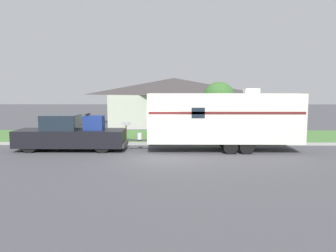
# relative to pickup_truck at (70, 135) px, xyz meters

# --- Properties ---
(ground_plane) EXTENTS (120.00, 120.00, 0.00)m
(ground_plane) POSITION_rel_pickup_truck_xyz_m (4.97, -1.89, -0.90)
(ground_plane) COLOR #47474C
(curb_strip) EXTENTS (80.00, 0.30, 0.14)m
(curb_strip) POSITION_rel_pickup_truck_xyz_m (4.97, 1.86, -0.83)
(curb_strip) COLOR #999993
(curb_strip) RESTS_ON ground_plane
(lawn_strip) EXTENTS (80.00, 7.00, 0.03)m
(lawn_strip) POSITION_rel_pickup_truck_xyz_m (4.97, 5.51, -0.89)
(lawn_strip) COLOR #477538
(lawn_strip) RESTS_ON ground_plane
(house_across_street) EXTENTS (12.58, 8.14, 4.57)m
(house_across_street) POSITION_rel_pickup_truck_xyz_m (6.04, 13.60, 1.46)
(house_across_street) COLOR #B2B2A8
(house_across_street) RESTS_ON ground_plane
(pickup_truck) EXTENTS (6.21, 1.91, 2.10)m
(pickup_truck) POSITION_rel_pickup_truck_xyz_m (0.00, 0.00, 0.00)
(pickup_truck) COLOR black
(pickup_truck) RESTS_ON ground_plane
(travel_trailer) EXTENTS (9.63, 2.33, 3.52)m
(travel_trailer) POSITION_rel_pickup_truck_xyz_m (8.72, -0.00, 0.97)
(travel_trailer) COLOR black
(travel_trailer) RESTS_ON ground_plane
(mailbox) EXTENTS (0.48, 0.20, 1.37)m
(mailbox) POSITION_rel_pickup_truck_xyz_m (2.84, 2.59, 0.15)
(mailbox) COLOR brown
(mailbox) RESTS_ON ground_plane
(tree_in_yard) EXTENTS (2.29, 2.29, 4.00)m
(tree_in_yard) POSITION_rel_pickup_truck_xyz_m (9.13, 4.80, 1.94)
(tree_in_yard) COLOR brown
(tree_in_yard) RESTS_ON ground_plane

